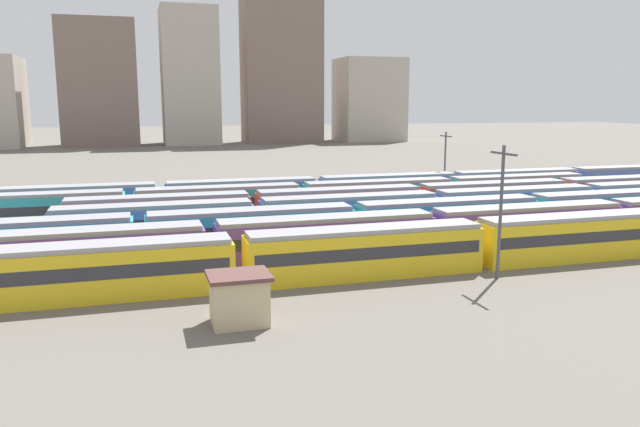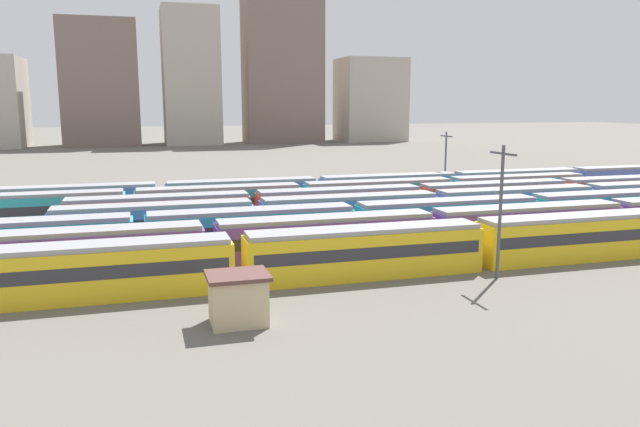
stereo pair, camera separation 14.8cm
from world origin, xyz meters
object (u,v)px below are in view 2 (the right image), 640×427
at_px(train_track_5, 302,199).
at_px(catenary_pole_2, 501,206).
at_px(signal_hut, 238,298).
at_px(train_track_2, 354,224).
at_px(train_track_3, 436,209).
at_px(train_track_6, 388,189).
at_px(catenary_pole_1, 445,161).
at_px(train_track_1, 614,220).
at_px(train_track_4, 562,194).
at_px(train_track_0, 580,236).

relative_size(train_track_5, catenary_pole_2, 7.61).
distance_m(catenary_pole_2, signal_hut, 20.61).
distance_m(train_track_2, train_track_3, 11.98).
relative_size(train_track_6, catenary_pole_1, 10.45).
relative_size(train_track_1, catenary_pole_1, 12.56).
xyz_separation_m(train_track_6, catenary_pole_2, (-5.60, -34.41, 3.55)).
xyz_separation_m(train_track_1, train_track_2, (-24.11, 5.20, 0.00)).
xyz_separation_m(train_track_2, train_track_4, (30.30, 10.40, 0.00)).
xyz_separation_m(train_track_5, signal_hut, (-12.56, -33.33, -0.35)).
height_order(train_track_1, train_track_2, same).
height_order(train_track_1, train_track_6, same).
height_order(train_track_5, catenary_pole_2, catenary_pole_2).
bearing_deg(train_track_2, train_track_1, -12.17).
xyz_separation_m(train_track_4, train_track_6, (-18.32, 10.40, 0.00)).
distance_m(train_track_5, train_track_6, 13.88).
xyz_separation_m(train_track_6, signal_hut, (-25.42, -38.53, -0.35)).
distance_m(train_track_6, signal_hut, 46.16).
relative_size(train_track_6, signal_hut, 26.00).
bearing_deg(catenary_pole_1, train_track_1, -84.65).
distance_m(catenary_pole_1, signal_hut, 54.13).
xyz_separation_m(train_track_2, train_track_3, (10.79, 5.20, 0.00)).
relative_size(train_track_0, train_track_6, 1.00).
relative_size(train_track_2, train_track_4, 0.66).
xyz_separation_m(train_track_0, train_track_6, (-4.08, 31.20, 0.00)).
bearing_deg(train_track_1, train_track_4, 68.36).
bearing_deg(signal_hut, train_track_4, 32.75).
bearing_deg(train_track_3, signal_hut, -136.58).
xyz_separation_m(catenary_pole_2, signal_hut, (-19.82, -4.12, -3.90)).
height_order(train_track_2, train_track_4, same).
bearing_deg(signal_hut, train_track_2, 52.83).
bearing_deg(train_track_5, catenary_pole_2, -76.04).
relative_size(train_track_0, signal_hut, 26.00).
height_order(train_track_0, train_track_3, same).
relative_size(train_track_4, signal_hut, 31.25).
height_order(train_track_4, catenary_pole_1, catenary_pole_1).
bearing_deg(signal_hut, train_track_1, 18.45).
bearing_deg(train_track_5, train_track_4, -9.47).
xyz_separation_m(train_track_2, catenary_pole_1, (21.41, 23.54, 3.11)).
height_order(train_track_0, train_track_4, same).
bearing_deg(train_track_0, train_track_2, 147.07).
relative_size(train_track_6, catenary_pole_2, 9.53).
bearing_deg(catenary_pole_2, catenary_pole_1, 67.96).
xyz_separation_m(train_track_1, train_track_4, (6.19, 15.60, 0.00)).
height_order(train_track_2, train_track_6, same).
bearing_deg(catenary_pole_1, train_track_5, -160.40).
distance_m(train_track_5, catenary_pole_2, 30.31).
bearing_deg(train_track_4, train_track_6, 150.42).
relative_size(train_track_2, signal_hut, 20.75).
xyz_separation_m(train_track_6, catenary_pole_1, (9.44, 2.74, 3.11)).
bearing_deg(catenary_pole_2, train_track_5, 103.96).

